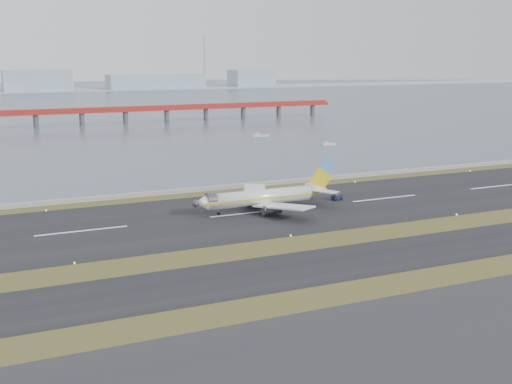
% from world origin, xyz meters
% --- Properties ---
extents(ground, '(1000.00, 1000.00, 0.00)m').
position_xyz_m(ground, '(0.00, 0.00, 0.00)').
color(ground, '#374217').
rests_on(ground, ground).
extents(taxiway_strip, '(1000.00, 18.00, 0.10)m').
position_xyz_m(taxiway_strip, '(0.00, -12.00, 0.05)').
color(taxiway_strip, black).
rests_on(taxiway_strip, ground).
extents(runway_strip, '(1000.00, 45.00, 0.10)m').
position_xyz_m(runway_strip, '(0.00, 30.00, 0.05)').
color(runway_strip, black).
rests_on(runway_strip, ground).
extents(seawall, '(1000.00, 2.50, 1.00)m').
position_xyz_m(seawall, '(0.00, 60.00, 0.50)').
color(seawall, gray).
rests_on(seawall, ground).
extents(bay_water, '(1400.00, 800.00, 1.30)m').
position_xyz_m(bay_water, '(0.00, 460.00, 0.00)').
color(bay_water, '#465564').
rests_on(bay_water, ground).
extents(red_pier, '(260.00, 5.00, 10.20)m').
position_xyz_m(red_pier, '(20.00, 250.00, 7.28)').
color(red_pier, maroon).
rests_on(red_pier, ground).
extents(far_shoreline, '(1400.00, 80.00, 60.50)m').
position_xyz_m(far_shoreline, '(13.62, 620.00, 6.07)').
color(far_shoreline, '#98AAB4').
rests_on(far_shoreline, ground).
extents(airliner, '(38.52, 32.89, 12.80)m').
position_xyz_m(airliner, '(5.10, 31.09, 3.46)').
color(airliner, silver).
rests_on(airliner, ground).
extents(pushback_tug, '(3.10, 2.21, 1.80)m').
position_xyz_m(pushback_tug, '(27.21, 33.71, 0.87)').
color(pushback_tug, black).
rests_on(pushback_tug, ground).
extents(workboat_near, '(6.33, 2.27, 1.52)m').
position_xyz_m(workboat_near, '(79.57, 127.25, 0.48)').
color(workboat_near, silver).
rests_on(workboat_near, ground).
extents(workboat_far, '(8.37, 5.26, 1.94)m').
position_xyz_m(workboat_far, '(64.83, 164.94, 0.61)').
color(workboat_far, silver).
rests_on(workboat_far, ground).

